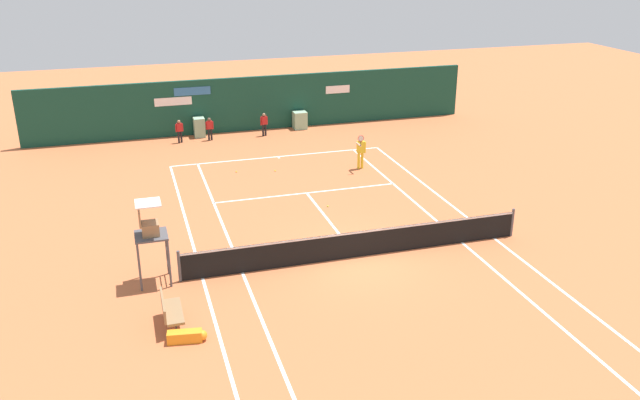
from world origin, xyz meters
TOP-DOWN VIEW (x-y plane):
  - ground_plane at (-0.00, 0.58)m, footprint 80.00×80.00m
  - tennis_net at (0.00, 0.00)m, footprint 12.10×0.10m
  - sponsor_back_wall at (-0.01, 16.97)m, footprint 25.00×1.02m
  - umpire_chair at (-6.77, 0.18)m, footprint 1.00×1.00m
  - player_bench at (-6.52, -2.54)m, footprint 0.54×1.44m
  - equipment_bag at (-6.13, -3.51)m, footprint 1.09×0.44m
  - player_on_baseline at (3.32, 8.78)m, footprint 0.61×0.66m
  - ball_kid_centre_post at (-4.43, 15.59)m, footprint 0.41×0.19m
  - ball_kid_right_post at (-2.83, 15.59)m, footprint 0.42×0.17m
  - ball_kid_left_post at (0.16, 15.59)m, footprint 0.42×0.22m
  - tennis_ball_mid_court at (0.39, 4.63)m, footprint 0.07×0.07m
  - tennis_ball_by_sideline at (-2.42, 9.95)m, footprint 0.07×0.07m
  - tennis_ball_near_service_line at (-0.65, 9.56)m, footprint 0.07×0.07m

SIDE VIEW (x-z plane):
  - ground_plane at x=0.00m, z-range 0.00..0.01m
  - tennis_ball_mid_court at x=0.39m, z-range 0.00..0.07m
  - tennis_ball_by_sideline at x=-2.42m, z-range 0.00..0.07m
  - tennis_ball_near_service_line at x=-0.65m, z-range 0.00..0.07m
  - equipment_bag at x=-6.13m, z-range 0.00..0.32m
  - player_bench at x=-6.52m, z-range 0.07..0.95m
  - tennis_net at x=0.00m, z-range -0.02..1.05m
  - ball_kid_centre_post at x=-4.43m, z-range 0.09..1.34m
  - ball_kid_right_post at x=-2.83m, z-range 0.09..1.34m
  - ball_kid_left_post at x=0.16m, z-range 0.10..1.38m
  - player_on_baseline at x=3.32m, z-range 0.05..1.84m
  - sponsor_back_wall at x=-0.01m, z-range -0.05..2.99m
  - umpire_chair at x=-6.77m, z-range 0.40..3.13m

